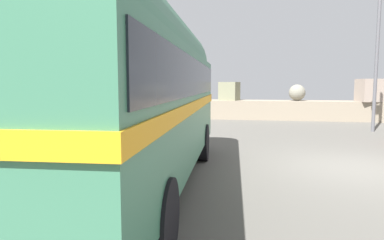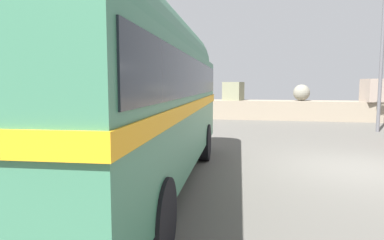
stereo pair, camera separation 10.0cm
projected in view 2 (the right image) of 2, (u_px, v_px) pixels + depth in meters
ground at (358, 170)px, 8.07m from camera, size 32.00×26.00×0.02m
breakwater at (306, 109)px, 19.45m from camera, size 31.36×2.22×2.33m
vintage_coach at (132, 83)px, 6.41m from camera, size 2.98×8.72×3.70m
lamp_post at (382, 42)px, 14.03m from camera, size 0.70×0.69×6.73m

